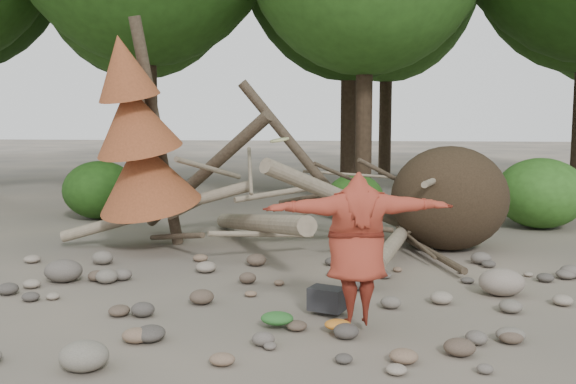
# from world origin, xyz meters

# --- Properties ---
(ground) EXTENTS (120.00, 120.00, 0.00)m
(ground) POSITION_xyz_m (0.00, 0.00, 0.00)
(ground) COLOR #514C44
(ground) RESTS_ON ground
(deadfall_pile) EXTENTS (8.55, 5.24, 3.30)m
(deadfall_pile) POSITION_xyz_m (2.02, 4.24, 0.95)
(deadfall_pile) COLOR #332619
(deadfall_pile) RESTS_ON ground
(dead_conifer) EXTENTS (2.06, 2.16, 4.35)m
(dead_conifer) POSITION_xyz_m (-3.12, 3.37, 2.11)
(dead_conifer) COLOR #4C3F30
(dead_conifer) RESTS_ON ground
(bush_left) EXTENTS (1.80, 1.80, 1.44)m
(bush_left) POSITION_xyz_m (-5.50, 7.20, 0.72)
(bush_left) COLOR #1E4512
(bush_left) RESTS_ON ground
(bush_mid) EXTENTS (1.40, 1.40, 1.12)m
(bush_mid) POSITION_xyz_m (0.80, 7.80, 0.56)
(bush_mid) COLOR #285819
(bush_mid) RESTS_ON ground
(bush_right) EXTENTS (2.00, 2.00, 1.60)m
(bush_right) POSITION_xyz_m (5.00, 7.00, 0.80)
(bush_right) COLOR #326820
(bush_right) RESTS_ON ground
(frisbee_thrower) EXTENTS (2.30, 1.17, 2.20)m
(frisbee_thrower) POSITION_xyz_m (0.88, -0.53, 0.99)
(frisbee_thrower) COLOR maroon
(frisbee_thrower) RESTS_ON ground
(backpack) EXTENTS (0.52, 0.43, 0.29)m
(backpack) POSITION_xyz_m (0.51, 0.00, 0.15)
(backpack) COLOR black
(backpack) RESTS_ON ground
(cloth_green) EXTENTS (0.39, 0.33, 0.15)m
(cloth_green) POSITION_xyz_m (-0.06, -0.60, 0.07)
(cloth_green) COLOR #275E25
(cloth_green) RESTS_ON ground
(cloth_orange) EXTENTS (0.32, 0.26, 0.12)m
(cloth_orange) POSITION_xyz_m (0.67, -0.71, 0.06)
(cloth_orange) COLOR #C16F21
(cloth_orange) RESTS_ON ground
(boulder_front_left) EXTENTS (0.50, 0.45, 0.30)m
(boulder_front_left) POSITION_xyz_m (-1.81, -2.09, 0.15)
(boulder_front_left) COLOR slate
(boulder_front_left) RESTS_ON ground
(boulder_mid_right) EXTENTS (0.64, 0.57, 0.38)m
(boulder_mid_right) POSITION_xyz_m (2.93, 1.18, 0.19)
(boulder_mid_right) COLOR gray
(boulder_mid_right) RESTS_ON ground
(boulder_mid_left) EXTENTS (0.58, 0.52, 0.35)m
(boulder_mid_left) POSITION_xyz_m (-3.60, 1.20, 0.17)
(boulder_mid_left) COLOR #5B534C
(boulder_mid_left) RESTS_ON ground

